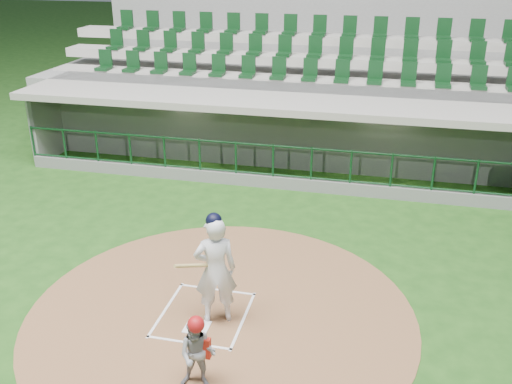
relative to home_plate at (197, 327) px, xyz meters
The scene contains 8 objects.
ground 0.70m from the home_plate, 90.00° to the left, with size 120.00×120.00×0.00m, color #1B4413.
dirt_circle 0.58m from the home_plate, 59.04° to the left, with size 7.20×7.20×0.01m, color brown.
home_plate is the anchor object (origin of this frame).
batter_box_chalk 0.40m from the home_plate, 90.00° to the left, with size 1.55×1.80×0.01m.
dugout_structure 8.59m from the home_plate, 89.41° to the left, with size 16.40×3.70×3.00m.
seating_deck 11.69m from the home_plate, 90.00° to the left, with size 17.00×6.72×5.15m.
batter 1.13m from the home_plate, 49.93° to the left, with size 0.98×1.02×2.14m.
catcher 1.59m from the home_plate, 70.01° to the right, with size 0.63×0.52×1.27m.
Camera 1 is at (2.96, -8.63, 6.27)m, focal length 40.00 mm.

